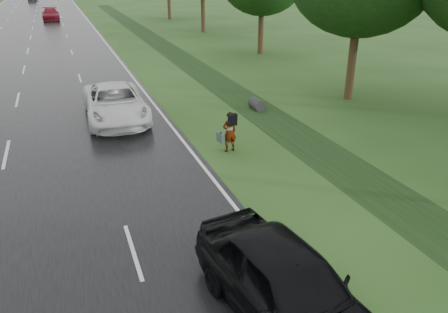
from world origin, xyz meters
TOP-DOWN VIEW (x-y plane):
  - road at (0.00, 45.00)m, footprint 14.00×180.00m
  - edge_stripe_east at (6.75, 45.00)m, footprint 0.12×180.00m
  - center_line at (0.00, 45.00)m, footprint 0.12×180.00m
  - drainage_ditch at (11.50, 18.71)m, footprint 2.20×120.00m
  - pedestrian at (8.18, 5.33)m, footprint 0.77×0.62m
  - white_pickup at (4.58, 10.69)m, footprint 2.79×5.85m
  - dark_sedan at (6.00, -3.46)m, footprint 2.73×5.29m
  - far_car_red at (2.19, 56.14)m, footprint 2.18×5.34m

SIDE VIEW (x-z plane):
  - road at x=0.00m, z-range 0.00..0.04m
  - drainage_ditch at x=11.50m, z-range -0.24..0.32m
  - edge_stripe_east at x=6.75m, z-range 0.04..0.05m
  - center_line at x=0.00m, z-range 0.04..0.05m
  - far_car_red at x=2.19m, z-range 0.04..1.59m
  - pedestrian at x=8.18m, z-range 0.03..1.63m
  - white_pickup at x=4.58m, z-range 0.04..1.65m
  - dark_sedan at x=6.00m, z-range 0.04..1.76m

